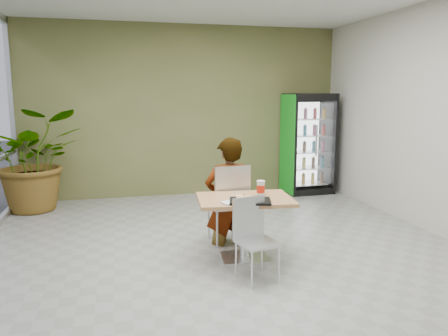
# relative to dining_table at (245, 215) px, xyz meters

# --- Properties ---
(ground) EXTENTS (7.00, 7.00, 0.00)m
(ground) POSITION_rel_dining_table_xyz_m (-0.15, 0.06, -0.54)
(ground) COLOR gray
(ground) RESTS_ON ground
(room_envelope) EXTENTS (6.00, 7.00, 3.20)m
(room_envelope) POSITION_rel_dining_table_xyz_m (-0.15, 0.06, 1.06)
(room_envelope) COLOR beige
(room_envelope) RESTS_ON ground
(dining_table) EXTENTS (1.14, 0.85, 0.75)m
(dining_table) POSITION_rel_dining_table_xyz_m (0.00, 0.00, 0.00)
(dining_table) COLOR #B6714E
(dining_table) RESTS_ON ground
(chair_far) EXTENTS (0.49, 0.50, 1.04)m
(chair_far) POSITION_rel_dining_table_xyz_m (-0.03, 0.56, 0.07)
(chair_far) COLOR silver
(chair_far) RESTS_ON ground
(chair_near) EXTENTS (0.46, 0.46, 0.86)m
(chair_near) POSITION_rel_dining_table_xyz_m (-0.05, -0.48, -0.04)
(chair_near) COLOR silver
(chair_near) RESTS_ON ground
(seated_woman) EXTENTS (0.65, 0.44, 1.69)m
(seated_woman) POSITION_rel_dining_table_xyz_m (-0.04, 0.62, 0.01)
(seated_woman) COLOR black
(seated_woman) RESTS_ON ground
(pizza_plate) EXTENTS (0.29, 0.29, 0.03)m
(pizza_plate) POSITION_rel_dining_table_xyz_m (-0.05, -0.01, 0.23)
(pizza_plate) COLOR silver
(pizza_plate) RESTS_ON dining_table
(soda_cup) EXTENTS (0.10, 0.10, 0.17)m
(soda_cup) POSITION_rel_dining_table_xyz_m (0.22, 0.08, 0.30)
(soda_cup) COLOR silver
(soda_cup) RESTS_ON dining_table
(napkin_stack) EXTENTS (0.19, 0.19, 0.02)m
(napkin_stack) POSITION_rel_dining_table_xyz_m (-0.25, -0.23, 0.22)
(napkin_stack) COLOR silver
(napkin_stack) RESTS_ON dining_table
(cafeteria_tray) EXTENTS (0.52, 0.43, 0.03)m
(cafeteria_tray) POSITION_rel_dining_table_xyz_m (-0.00, -0.22, 0.23)
(cafeteria_tray) COLOR black
(cafeteria_tray) RESTS_ON dining_table
(beverage_fridge) EXTENTS (0.91, 0.72, 1.94)m
(beverage_fridge) POSITION_rel_dining_table_xyz_m (2.22, 3.16, 0.43)
(beverage_fridge) COLOR black
(beverage_fridge) RESTS_ON ground
(potted_plant) EXTENTS (1.76, 1.59, 1.70)m
(potted_plant) POSITION_rel_dining_table_xyz_m (-2.75, 2.99, 0.31)
(potted_plant) COLOR #2D7133
(potted_plant) RESTS_ON ground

